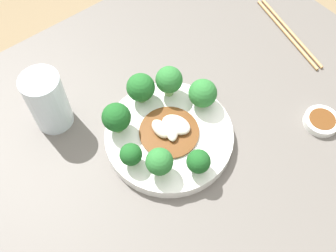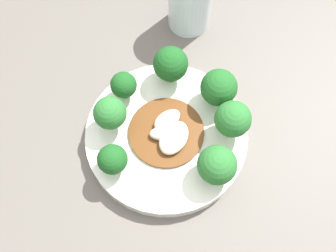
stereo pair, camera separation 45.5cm
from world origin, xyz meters
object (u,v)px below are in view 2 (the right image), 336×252
broccoli_west (124,85)px  broccoli_north (219,88)px  broccoli_northeast (233,119)px  plate (168,135)px  stirfry_center (169,132)px  broccoli_southwest (110,113)px  broccoli_east (217,165)px  broccoli_south (112,160)px  broccoli_northwest (171,64)px

broccoli_west → broccoli_north: (0.10, 0.10, 0.01)m
broccoli_west → broccoli_northeast: 0.17m
plate → broccoli_north: (0.01, 0.09, 0.05)m
broccoli_west → stirfry_center: bearing=5.4°
broccoli_southwest → broccoli_north: broccoli_north is taller
plate → broccoli_east: broccoli_east is taller
broccoli_northeast → broccoli_south: 0.18m
broccoli_southwest → stirfry_center: (0.07, 0.05, -0.03)m
plate → broccoli_north: broccoli_north is taller
broccoli_southwest → broccoli_east: (0.16, 0.06, -0.00)m
broccoli_southwest → broccoli_northwest: size_ratio=0.93×
broccoli_north → stirfry_center: bearing=-91.8°
broccoli_northeast → broccoli_southwest: broccoli_northeast is taller
broccoli_west → broccoli_north: size_ratio=0.78×
broccoli_north → broccoli_south: size_ratio=1.28×
broccoli_east → stirfry_center: 0.09m
broccoli_northeast → stirfry_center: (-0.05, -0.07, -0.03)m
broccoli_west → broccoli_southwest: 0.05m
plate → stirfry_center: 0.02m
plate → broccoli_north: bearing=85.7°
broccoli_west → broccoli_north: broccoli_north is taller
broccoli_west → broccoli_northwest: (0.02, 0.07, 0.01)m
broccoli_northwest → broccoli_south: bearing=-68.8°
broccoli_northeast → broccoli_northwest: (-0.13, -0.01, -0.00)m
broccoli_east → broccoli_south: broccoli_east is taller
broccoli_northeast → broccoli_north: size_ratio=1.06×
broccoli_north → broccoli_east: broccoli_north is taller
plate → broccoli_east: 0.10m
plate → broccoli_south: size_ratio=4.80×
plate → broccoli_northwest: bearing=137.2°
broccoli_east → broccoli_northeast: bearing=118.9°
plate → stirfry_center: stirfry_center is taller
broccoli_northwest → broccoli_south: size_ratio=1.31×
plate → broccoli_west: (-0.09, -0.01, 0.04)m
broccoli_northwest → broccoli_south: 0.17m
broccoli_southwest → broccoli_west: bearing=121.7°
stirfry_center → broccoli_south: bearing=-97.3°
stirfry_center → broccoli_northwest: bearing=138.3°
broccoli_southwest → broccoli_north: (0.07, 0.15, -0.00)m
broccoli_southwest → broccoli_north: size_ratio=0.95×
broccoli_south → broccoli_west: bearing=134.8°
broccoli_south → broccoli_southwest: bearing=145.1°
broccoli_northeast → broccoli_north: broccoli_northeast is taller
plate → broccoli_south: broccoli_south is taller
broccoli_east → broccoli_south: bearing=-134.2°
broccoli_northeast → broccoli_southwest: 0.17m
broccoli_northeast → stirfry_center: 0.10m
plate → broccoli_west: broccoli_west is taller
stirfry_center → broccoli_east: bearing=6.6°
broccoli_north → broccoli_west: bearing=-133.7°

